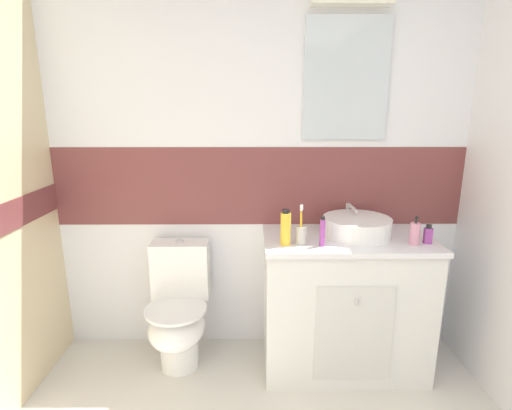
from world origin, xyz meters
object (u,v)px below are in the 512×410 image
(toothbrush_cup, at_px, (301,233))
(shampoo_bottle_tall, at_px, (286,228))
(perfume_flask_small, at_px, (428,235))
(toothpaste_tube_upright, at_px, (322,232))
(toilet, at_px, (179,311))
(soap_dispenser, at_px, (415,234))
(sink_basin, at_px, (357,226))

(toothbrush_cup, xyz_separation_m, shampoo_bottle_tall, (-0.09, -0.01, 0.03))
(perfume_flask_small, bearing_deg, toothpaste_tube_upright, -176.56)
(toilet, bearing_deg, shampoo_bottle_tall, -13.06)
(toilet, bearing_deg, perfume_flask_small, -5.49)
(toothbrush_cup, distance_m, toothpaste_tube_upright, 0.12)
(perfume_flask_small, bearing_deg, soap_dispenser, -168.25)
(toothpaste_tube_upright, distance_m, shampoo_bottle_tall, 0.20)
(toothbrush_cup, relative_size, soap_dispenser, 1.36)
(toothpaste_tube_upright, bearing_deg, sink_basin, 37.38)
(soap_dispenser, xyz_separation_m, toothpaste_tube_upright, (-0.51, -0.02, 0.02))
(toothpaste_tube_upright, height_order, perfume_flask_small, toothpaste_tube_upright)
(perfume_flask_small, relative_size, shampoo_bottle_tall, 0.54)
(toothbrush_cup, bearing_deg, toilet, 169.32)
(toilet, height_order, toothpaste_tube_upright, toothpaste_tube_upright)
(toothpaste_tube_upright, bearing_deg, soap_dispenser, 2.09)
(soap_dispenser, height_order, shampoo_bottle_tall, shampoo_bottle_tall)
(sink_basin, distance_m, toothpaste_tube_upright, 0.30)
(shampoo_bottle_tall, bearing_deg, sink_basin, 19.65)
(sink_basin, height_order, soap_dispenser, soap_dispenser)
(sink_basin, bearing_deg, perfume_flask_small, -21.81)
(toothpaste_tube_upright, height_order, shampoo_bottle_tall, shampoo_bottle_tall)
(toothbrush_cup, bearing_deg, soap_dispenser, -1.61)
(sink_basin, relative_size, shampoo_bottle_tall, 2.20)
(soap_dispenser, height_order, perfume_flask_small, soap_dispenser)
(sink_basin, bearing_deg, toothpaste_tube_upright, -142.62)
(toilet, bearing_deg, toothbrush_cup, -10.68)
(sink_basin, relative_size, toilet, 0.57)
(toothbrush_cup, xyz_separation_m, perfume_flask_small, (0.71, -0.00, -0.01))
(sink_basin, relative_size, toothpaste_tube_upright, 2.63)
(toothpaste_tube_upright, distance_m, perfume_flask_small, 0.60)
(soap_dispenser, distance_m, toothpaste_tube_upright, 0.52)
(toilet, distance_m, shampoo_bottle_tall, 0.88)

